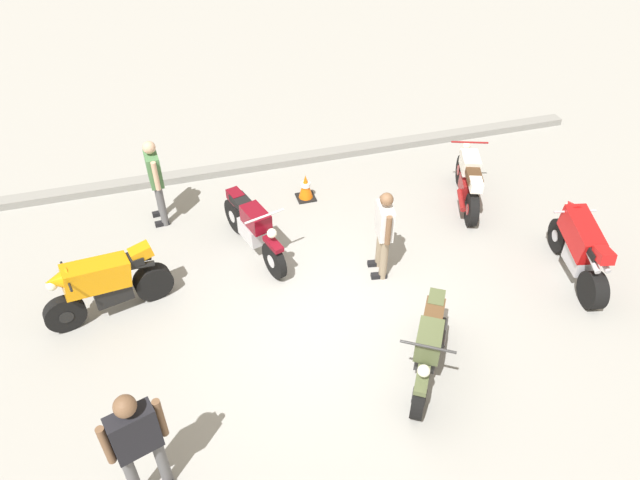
# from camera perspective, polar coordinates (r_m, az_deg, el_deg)

# --- Properties ---
(ground_plane) EXTENTS (40.00, 40.00, 0.00)m
(ground_plane) POSITION_cam_1_polar(r_m,az_deg,el_deg) (9.03, 1.59, -7.71)
(ground_plane) COLOR #9E9E99
(curb_edge) EXTENTS (14.00, 0.30, 0.15)m
(curb_edge) POSITION_cam_1_polar(r_m,az_deg,el_deg) (12.46, -4.81, 7.59)
(curb_edge) COLOR gray
(curb_edge) RESTS_ON ground
(motorcycle_orange_sportbike) EXTENTS (1.94, 0.82, 1.14)m
(motorcycle_orange_sportbike) POSITION_cam_1_polar(r_m,az_deg,el_deg) (9.28, -20.38, -4.06)
(motorcycle_orange_sportbike) COLOR black
(motorcycle_orange_sportbike) RESTS_ON ground
(motorcycle_olive_vintage) EXTENTS (1.17, 1.74, 1.07)m
(motorcycle_olive_vintage) POSITION_cam_1_polar(r_m,az_deg,el_deg) (8.14, 10.61, -10.31)
(motorcycle_olive_vintage) COLOR black
(motorcycle_olive_vintage) RESTS_ON ground
(motorcycle_cream_vintage) EXTENTS (0.95, 1.89, 1.07)m
(motorcycle_cream_vintage) POSITION_cam_1_polar(r_m,az_deg,el_deg) (11.43, 14.40, 5.62)
(motorcycle_cream_vintage) COLOR black
(motorcycle_cream_vintage) RESTS_ON ground
(motorcycle_maroon_cruiser) EXTENTS (0.83, 2.04, 1.09)m
(motorcycle_maroon_cruiser) POSITION_cam_1_polar(r_m,az_deg,el_deg) (9.93, -6.64, 1.26)
(motorcycle_maroon_cruiser) COLOR black
(motorcycle_maroon_cruiser) RESTS_ON ground
(motorcycle_red_sportbike) EXTENTS (0.77, 1.94, 1.14)m
(motorcycle_red_sportbike) POSITION_cam_1_polar(r_m,az_deg,el_deg) (10.25, 24.24, -0.64)
(motorcycle_red_sportbike) COLOR black
(motorcycle_red_sportbike) RESTS_ON ground
(person_in_white_shirt) EXTENTS (0.37, 0.63, 1.59)m
(person_in_white_shirt) POSITION_cam_1_polar(r_m,az_deg,el_deg) (9.28, 6.31, 1.02)
(person_in_white_shirt) COLOR gray
(person_in_white_shirt) RESTS_ON ground
(person_in_green_shirt) EXTENTS (0.34, 0.65, 1.66)m
(person_in_green_shirt) POSITION_cam_1_polar(r_m,az_deg,el_deg) (10.77, -15.92, 5.97)
(person_in_green_shirt) COLOR #59595B
(person_in_green_shirt) RESTS_ON ground
(person_in_black_shirt) EXTENTS (0.67, 0.43, 1.77)m
(person_in_black_shirt) POSITION_cam_1_polar(r_m,az_deg,el_deg) (6.82, -17.55, -18.37)
(person_in_black_shirt) COLOR #59595B
(person_in_black_shirt) RESTS_ON ground
(traffic_cone) EXTENTS (0.36, 0.36, 0.53)m
(traffic_cone) POSITION_cam_1_polar(r_m,az_deg,el_deg) (11.32, -1.43, 5.24)
(traffic_cone) COLOR black
(traffic_cone) RESTS_ON ground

